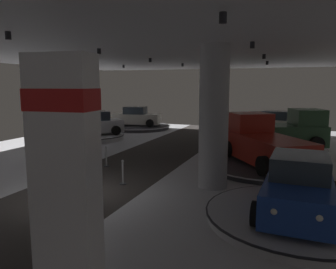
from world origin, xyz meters
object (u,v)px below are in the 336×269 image
object	(u,v)px
display_car_deep_right	(277,123)
display_platform_far_left	(93,137)
display_platform_mid_right	(265,166)
display_car_deep_left	(137,117)
display_platform_deep_left	(137,127)
pickup_truck_far_right	(283,132)
display_car_near_right	(299,187)
display_car_far_left	(93,124)
column_left	(82,106)
display_platform_deep_right	(277,134)
visitor_walking_near	(91,179)
pickup_truck_mid_right	(263,144)
display_platform_far_right	(277,149)
display_platform_near_right	(297,217)
column_right	(214,117)
brand_sign_pylon	(66,184)

from	to	relation	value
display_car_deep_right	display_platform_far_left	bearing A→B (deg)	-153.47
display_platform_mid_right	display_car_deep_left	distance (m)	16.51
display_platform_far_left	display_platform_deep_left	bearing A→B (deg)	86.97
pickup_truck_far_right	display_platform_deep_left	size ratio (longest dim) A/B	0.95
display_platform_mid_right	display_car_deep_left	size ratio (longest dim) A/B	1.27
display_car_near_right	display_car_far_left	size ratio (longest dim) A/B	1.00
column_left	display_platform_deep_right	world-z (taller)	column_left
display_car_far_left	visitor_walking_near	bearing A→B (deg)	-56.91
display_platform_deep_right	pickup_truck_mid_right	bearing A→B (deg)	-91.12
display_platform_deep_right	display_car_deep_left	bearing A→B (deg)	178.46
display_car_far_left	display_platform_far_right	bearing A→B (deg)	0.06
display_platform_mid_right	display_car_deep_left	bearing A→B (deg)	137.88
display_platform_far_left	display_platform_mid_right	bearing A→B (deg)	-19.61
column_left	display_car_deep_left	size ratio (longest dim) A/B	1.23
column_left	visitor_walking_near	size ratio (longest dim) A/B	3.46
display_platform_near_right	display_car_near_right	size ratio (longest dim) A/B	1.24
column_right	display_car_near_right	world-z (taller)	column_right
brand_sign_pylon	display_car_far_left	size ratio (longest dim) A/B	1.04
display_platform_deep_right	display_platform_far_left	world-z (taller)	display_platform_far_left
display_car_near_right	display_platform_near_right	bearing A→B (deg)	-92.15
column_left	display_platform_mid_right	world-z (taller)	column_left
display_platform_far_left	visitor_walking_near	distance (m)	13.74
display_car_near_right	pickup_truck_mid_right	world-z (taller)	pickup_truck_mid_right
column_right	display_platform_far_left	xyz separation A→B (m)	(-10.82, 8.05, -2.55)
display_platform_deep_left	display_car_deep_left	distance (m)	0.90
column_left	display_platform_near_right	distance (m)	14.07
display_car_near_right	visitor_walking_near	world-z (taller)	display_car_near_right
visitor_walking_near	pickup_truck_mid_right	bearing A→B (deg)	56.33
display_car_near_right	visitor_walking_near	xyz separation A→B (m)	(-6.41, -1.00, -0.13)
display_platform_deep_right	display_car_deep_left	world-z (taller)	display_car_deep_left
brand_sign_pylon	display_platform_far_left	bearing A→B (deg)	122.25
display_platform_near_right	display_platform_mid_right	distance (m)	6.19
column_left	display_platform_far_right	xyz separation A→B (m)	(11.05, 3.88, -2.60)
column_right	pickup_truck_mid_right	size ratio (longest dim) A/B	0.99
display_car_deep_left	display_platform_near_right	bearing A→B (deg)	-51.47
column_right	display_platform_deep_right	size ratio (longest dim) A/B	1.05
display_platform_deep_right	display_platform_deep_left	xyz separation A→B (m)	(-12.22, 0.34, 0.01)
display_platform_deep_right	column_right	bearing A→B (deg)	-96.96
display_car_near_right	pickup_truck_mid_right	bearing A→B (deg)	104.03
pickup_truck_far_right	display_car_deep_left	xyz separation A→B (m)	(-12.85, 6.44, -0.13)
column_right	pickup_truck_mid_right	xyz separation A→B (m)	(1.54, 3.85, -1.57)
display_platform_far_right	pickup_truck_mid_right	bearing A→B (deg)	-96.70
display_platform_far_left	display_car_deep_left	size ratio (longest dim) A/B	1.01
brand_sign_pylon	display_car_far_left	distance (m)	18.96
display_car_deep_left	visitor_walking_near	bearing A→B (deg)	-68.27
display_platform_far_right	display_car_deep_right	distance (m)	6.30
display_platform_mid_right	pickup_truck_mid_right	world-z (taller)	pickup_truck_mid_right
column_right	pickup_truck_far_right	size ratio (longest dim) A/B	0.97
column_left	pickup_truck_far_right	world-z (taller)	column_left
pickup_truck_far_right	column_right	bearing A→B (deg)	-105.96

